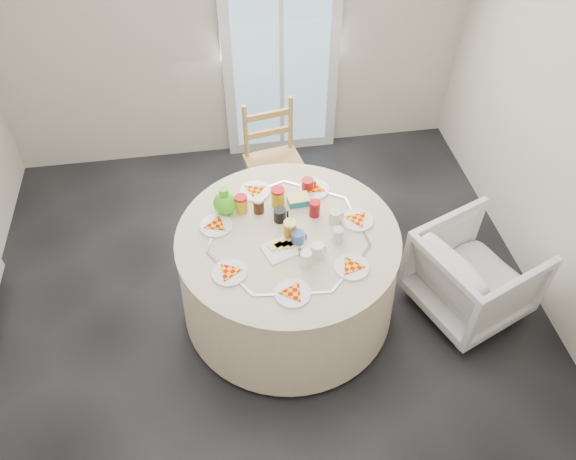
{
  "coord_description": "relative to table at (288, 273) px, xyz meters",
  "views": [
    {
      "loc": [
        -0.22,
        -2.36,
        3.34
      ],
      "look_at": [
        0.16,
        0.06,
        0.8
      ],
      "focal_mm": 35.0,
      "sensor_mm": 36.0,
      "label": 1
    }
  ],
  "objects": [
    {
      "name": "glass_door",
      "position": [
        0.24,
        1.89,
        0.68
      ],
      "size": [
        1.0,
        0.08,
        2.1
      ],
      "primitive_type": "cube",
      "color": "silver",
      "rests_on": "floor"
    },
    {
      "name": "armchair",
      "position": [
        1.28,
        -0.17,
        0.02
      ],
      "size": [
        0.87,
        0.9,
        0.72
      ],
      "primitive_type": "imported",
      "rotation": [
        0.0,
        0.0,
        1.95
      ],
      "color": "silver",
      "rests_on": "floor"
    },
    {
      "name": "butter_tub",
      "position": [
        0.11,
        0.29,
        0.41
      ],
      "size": [
        0.15,
        0.11,
        0.06
      ],
      "primitive_type": "cube",
      "rotation": [
        0.0,
        0.0,
        0.08
      ],
      "color": "#13798E",
      "rests_on": "table"
    },
    {
      "name": "table",
      "position": [
        0.0,
        0.0,
        0.0
      ],
      "size": [
        1.48,
        1.48,
        0.75
      ],
      "primitive_type": "cylinder",
      "color": "beige",
      "rests_on": "floor"
    },
    {
      "name": "wall_back",
      "position": [
        -0.16,
        1.94,
        0.93
      ],
      "size": [
        4.0,
        0.02,
        2.6
      ],
      "primitive_type": "cube",
      "color": "#BCB5A3",
      "rests_on": "floor"
    },
    {
      "name": "green_pitcher",
      "position": [
        -0.37,
        0.28,
        0.49
      ],
      "size": [
        0.18,
        0.18,
        0.2
      ],
      "primitive_type": null,
      "rotation": [
        0.0,
        0.0,
        -0.2
      ],
      "color": "#48C51A",
      "rests_on": "table"
    },
    {
      "name": "wooden_chair",
      "position": [
        0.06,
        1.04,
        0.09
      ],
      "size": [
        0.5,
        0.48,
        0.97
      ],
      "primitive_type": null,
      "rotation": [
        0.0,
        0.0,
        0.18
      ],
      "color": "tan",
      "rests_on": "floor"
    },
    {
      "name": "cheese_platter",
      "position": [
        -0.03,
        -0.11,
        0.4
      ],
      "size": [
        0.33,
        0.27,
        0.04
      ],
      "primitive_type": null,
      "rotation": [
        0.0,
        0.0,
        0.35
      ],
      "color": "silver",
      "rests_on": "table"
    },
    {
      "name": "jar_cluster",
      "position": [
        -0.04,
        0.21,
        0.45
      ],
      "size": [
        0.56,
        0.33,
        0.16
      ],
      "primitive_type": null,
      "rotation": [
        0.0,
        0.0,
        -0.12
      ],
      "color": "#835F16",
      "rests_on": "table"
    },
    {
      "name": "mugs_glasses",
      "position": [
        0.15,
        0.03,
        0.44
      ],
      "size": [
        0.68,
        0.68,
        0.11
      ],
      "primitive_type": null,
      "rotation": [
        0.0,
        0.0,
        0.13
      ],
      "color": "gray",
      "rests_on": "table"
    },
    {
      "name": "place_settings",
      "position": [
        0.0,
        0.0,
        0.4
      ],
      "size": [
        1.51,
        1.51,
        0.02
      ],
      "primitive_type": null,
      "rotation": [
        0.0,
        0.0,
        -0.4
      ],
      "color": "white",
      "rests_on": "table"
    },
    {
      "name": "floor",
      "position": [
        -0.16,
        -0.06,
        -0.38
      ],
      "size": [
        4.0,
        4.0,
        0.0
      ],
      "primitive_type": "plane",
      "color": "black",
      "rests_on": "ground"
    }
  ]
}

